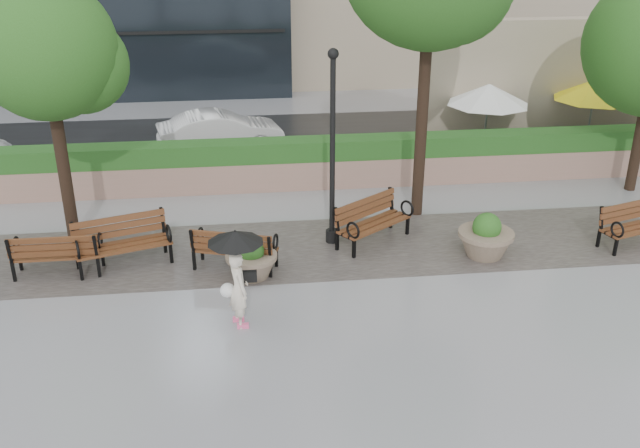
{
  "coord_description": "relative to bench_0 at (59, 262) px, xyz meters",
  "views": [
    {
      "loc": [
        -1.25,
        -11.53,
        7.15
      ],
      "look_at": [
        0.34,
        1.91,
        1.1
      ],
      "focal_mm": 40.0,
      "sensor_mm": 36.0,
      "label": 1
    }
  ],
  "objects": [
    {
      "name": "cobble_strip",
      "position": [
        5.16,
        0.58,
        -0.28
      ],
      "size": [
        28.0,
        3.2,
        0.01
      ],
      "primitive_type": "cube",
      "color": "#383330",
      "rests_on": "ground"
    },
    {
      "name": "planter_left",
      "position": [
        4.05,
        -0.61,
        0.07
      ],
      "size": [
        1.08,
        1.08,
        0.91
      ],
      "color": "#7F6B56",
      "rests_on": "ground"
    },
    {
      "name": "bench_4",
      "position": [
        12.86,
        -0.07,
        0.0
      ],
      "size": [
        1.94,
        1.25,
        0.97
      ],
      "rotation": [
        0.0,
        0.0,
        0.31
      ],
      "color": "brown",
      "rests_on": "ground"
    },
    {
      "name": "car_right",
      "position": [
        3.35,
        7.93,
        0.36
      ],
      "size": [
        4.11,
        2.1,
        1.29
      ],
      "primitive_type": "imported",
      "rotation": [
        0.0,
        0.0,
        1.77
      ],
      "color": "silver",
      "rests_on": "ground"
    },
    {
      "name": "bench_3",
      "position": [
        6.89,
        0.76,
        0.02
      ],
      "size": [
        1.98,
        1.74,
        1.03
      ],
      "rotation": [
        0.0,
        0.0,
        0.63
      ],
      "color": "brown",
      "rests_on": "ground"
    },
    {
      "name": "planter_right",
      "position": [
        9.23,
        -0.24,
        0.11
      ],
      "size": [
        1.23,
        1.23,
        1.03
      ],
      "color": "#7F6B56",
      "rests_on": "ground"
    },
    {
      "name": "cafe_hedge",
      "position": [
        14.16,
        5.38,
        0.16
      ],
      "size": [
        8.0,
        0.5,
        0.9
      ],
      "primitive_type": "cube",
      "color": "#234818",
      "rests_on": "ground"
    },
    {
      "name": "asphalt_street",
      "position": [
        5.16,
        8.58,
        -0.29
      ],
      "size": [
        40.0,
        7.0,
        0.0
      ],
      "primitive_type": "cube",
      "color": "black",
      "rests_on": "ground"
    },
    {
      "name": "lamppost",
      "position": [
        5.95,
        0.89,
        1.69
      ],
      "size": [
        0.28,
        0.28,
        4.46
      ],
      "color": "black",
      "rests_on": "ground"
    },
    {
      "name": "bench_0",
      "position": [
        0.0,
        0.0,
        0.0
      ],
      "size": [
        1.82,
        0.73,
        0.97
      ],
      "rotation": [
        0.0,
        0.0,
        3.14
      ],
      "color": "brown",
      "rests_on": "ground"
    },
    {
      "name": "hedge_wall",
      "position": [
        5.16,
        4.58,
        0.38
      ],
      "size": [
        24.0,
        0.8,
        1.35
      ],
      "color": "#966E61",
      "rests_on": "ground"
    },
    {
      "name": "patio_umb_yellow_a",
      "position": [
        14.83,
        6.52,
        1.7
      ],
      "size": [
        2.5,
        2.5,
        2.3
      ],
      "color": "black",
      "rests_on": "ground"
    },
    {
      "name": "pedestrian",
      "position": [
        3.76,
        -2.43,
        0.86
      ],
      "size": [
        1.03,
        1.03,
        1.89
      ],
      "rotation": [
        0.0,
        0.0,
        1.88
      ],
      "color": "#EFE1C9",
      "rests_on": "ground"
    },
    {
      "name": "patio_umb_white",
      "position": [
        11.39,
        6.32,
        1.7
      ],
      "size": [
        2.5,
        2.5,
        2.3
      ],
      "color": "black",
      "rests_on": "ground"
    },
    {
      "name": "bench_1",
      "position": [
        1.33,
        0.22,
        0.03
      ],
      "size": [
        2.13,
        1.37,
        1.07
      ],
      "rotation": [
        0.0,
        0.0,
        0.32
      ],
      "color": "brown",
      "rests_on": "ground"
    },
    {
      "name": "cafe_wall",
      "position": [
        14.66,
        7.58,
        1.71
      ],
      "size": [
        10.0,
        0.6,
        4.0
      ],
      "primitive_type": "cube",
      "color": "tan",
      "rests_on": "ground"
    },
    {
      "name": "ground",
      "position": [
        5.16,
        -2.42,
        -0.29
      ],
      "size": [
        100.0,
        100.0,
        0.0
      ],
      "primitive_type": "plane",
      "color": "gray",
      "rests_on": "ground"
    },
    {
      "name": "tree_0",
      "position": [
        0.13,
        1.77,
        4.0
      ],
      "size": [
        3.16,
        3.01,
        5.92
      ],
      "color": "black",
      "rests_on": "ground"
    },
    {
      "name": "bench_2",
      "position": [
        3.71,
        -0.2,
        -0.01
      ],
      "size": [
        1.9,
        1.22,
        0.95
      ],
      "rotation": [
        0.0,
        0.0,
        2.82
      ],
      "color": "brown",
      "rests_on": "ground"
    }
  ]
}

